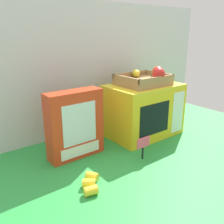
{
  "coord_description": "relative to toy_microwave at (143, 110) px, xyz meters",
  "views": [
    {
      "loc": [
        -0.72,
        -0.88,
        0.52
      ],
      "look_at": [
        -0.04,
        0.0,
        0.16
      ],
      "focal_mm": 39.94,
      "sensor_mm": 36.0,
      "label": 1
    }
  ],
  "objects": [
    {
      "name": "toy_microwave",
      "position": [
        0.0,
        0.0,
        0.0
      ],
      "size": [
        0.37,
        0.26,
        0.27
      ],
      "color": "yellow",
      "rests_on": "ground"
    },
    {
      "name": "ground_plane",
      "position": [
        -0.17,
        -0.0,
        -0.13
      ],
      "size": [
        1.7,
        1.7,
        0.0
      ],
      "primitive_type": "plane",
      "color": "green",
      "rests_on": "ground"
    },
    {
      "name": "food_groups_crate",
      "position": [
        0.01,
        -0.01,
        0.16
      ],
      "size": [
        0.26,
        0.2,
        0.09
      ],
      "color": "#A37F51",
      "rests_on": "toy_microwave"
    },
    {
      "name": "cookie_set_box",
      "position": [
        -0.4,
        -0.0,
        0.01
      ],
      "size": [
        0.24,
        0.08,
        0.29
      ],
      "color": "red",
      "rests_on": "ground"
    },
    {
      "name": "display_back_panel",
      "position": [
        -0.17,
        0.23,
        0.2
      ],
      "size": [
        1.61,
        0.03,
        0.67
      ],
      "primitive_type": "cube",
      "color": "silver",
      "rests_on": "ground"
    },
    {
      "name": "price_sign",
      "position": [
        -0.2,
        -0.21,
        -0.07
      ],
      "size": [
        0.07,
        0.01,
        0.1
      ],
      "color": "black",
      "rests_on": "ground"
    },
    {
      "name": "loose_toy_banana",
      "position": [
        -0.48,
        -0.24,
        -0.12
      ],
      "size": [
        0.1,
        0.12,
        0.03
      ],
      "color": "yellow",
      "rests_on": "ground"
    }
  ]
}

